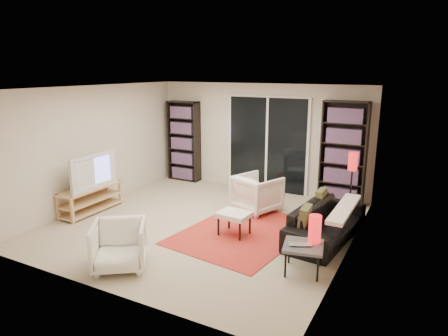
{
  "coord_description": "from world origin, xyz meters",
  "views": [
    {
      "loc": [
        3.46,
        -5.76,
        2.71
      ],
      "look_at": [
        0.25,
        0.3,
        1.0
      ],
      "focal_mm": 32.0,
      "sensor_mm": 36.0,
      "label": 1
    }
  ],
  "objects_px": {
    "sofa": "(326,222)",
    "bookshelf_right": "(343,153)",
    "ottoman": "(234,216)",
    "side_table": "(303,248)",
    "armchair_front": "(119,246)",
    "floor_lamp": "(352,169)",
    "tv_stand": "(91,199)",
    "bookshelf_left": "(184,141)",
    "armchair_back": "(257,193)"
  },
  "relations": [
    {
      "from": "tv_stand",
      "to": "armchair_back",
      "type": "height_order",
      "value": "armchair_back"
    },
    {
      "from": "side_table",
      "to": "bookshelf_right",
      "type": "bearing_deg",
      "value": 93.27
    },
    {
      "from": "tv_stand",
      "to": "ottoman",
      "type": "bearing_deg",
      "value": 5.74
    },
    {
      "from": "armchair_front",
      "to": "side_table",
      "type": "xyz_separation_m",
      "value": [
        2.29,
        1.07,
        0.03
      ]
    },
    {
      "from": "armchair_front",
      "to": "side_table",
      "type": "distance_m",
      "value": 2.53
    },
    {
      "from": "side_table",
      "to": "ottoman",
      "type": "bearing_deg",
      "value": 153.75
    },
    {
      "from": "bookshelf_left",
      "to": "armchair_front",
      "type": "height_order",
      "value": "bookshelf_left"
    },
    {
      "from": "armchair_front",
      "to": "floor_lamp",
      "type": "xyz_separation_m",
      "value": [
        2.43,
        3.53,
        0.6
      ]
    },
    {
      "from": "tv_stand",
      "to": "ottoman",
      "type": "relative_size",
      "value": 2.44
    },
    {
      "from": "tv_stand",
      "to": "side_table",
      "type": "height_order",
      "value": "tv_stand"
    },
    {
      "from": "sofa",
      "to": "side_table",
      "type": "relative_size",
      "value": 3.1
    },
    {
      "from": "side_table",
      "to": "sofa",
      "type": "bearing_deg",
      "value": 89.99
    },
    {
      "from": "bookshelf_right",
      "to": "ottoman",
      "type": "height_order",
      "value": "bookshelf_right"
    },
    {
      "from": "armchair_back",
      "to": "floor_lamp",
      "type": "xyz_separation_m",
      "value": [
        1.66,
        0.51,
        0.57
      ]
    },
    {
      "from": "side_table",
      "to": "armchair_back",
      "type": "bearing_deg",
      "value": 128.01
    },
    {
      "from": "ottoman",
      "to": "bookshelf_left",
      "type": "bearing_deg",
      "value": 136.51
    },
    {
      "from": "sofa",
      "to": "bookshelf_right",
      "type": "bearing_deg",
      "value": 11.53
    },
    {
      "from": "sofa",
      "to": "floor_lamp",
      "type": "distance_m",
      "value": 1.36
    },
    {
      "from": "bookshelf_left",
      "to": "side_table",
      "type": "xyz_separation_m",
      "value": [
        4.03,
        -3.19,
        -0.62
      ]
    },
    {
      "from": "tv_stand",
      "to": "armchair_back",
      "type": "bearing_deg",
      "value": 28.83
    },
    {
      "from": "armchair_back",
      "to": "sofa",
      "type": "bearing_deg",
      "value": 177.5
    },
    {
      "from": "bookshelf_right",
      "to": "armchair_back",
      "type": "bearing_deg",
      "value": -136.86
    },
    {
      "from": "bookshelf_left",
      "to": "armchair_back",
      "type": "height_order",
      "value": "bookshelf_left"
    },
    {
      "from": "bookshelf_right",
      "to": "side_table",
      "type": "xyz_separation_m",
      "value": [
        0.18,
        -3.19,
        -0.69
      ]
    },
    {
      "from": "bookshelf_left",
      "to": "sofa",
      "type": "distance_m",
      "value": 4.52
    },
    {
      "from": "sofa",
      "to": "tv_stand",
      "type": "bearing_deg",
      "value": 107.59
    },
    {
      "from": "armchair_front",
      "to": "floor_lamp",
      "type": "distance_m",
      "value": 4.33
    },
    {
      "from": "sofa",
      "to": "floor_lamp",
      "type": "height_order",
      "value": "floor_lamp"
    },
    {
      "from": "bookshelf_left",
      "to": "armchair_front",
      "type": "relative_size",
      "value": 2.68
    },
    {
      "from": "tv_stand",
      "to": "floor_lamp",
      "type": "xyz_separation_m",
      "value": [
        4.49,
        2.07,
        0.66
      ]
    },
    {
      "from": "ottoman",
      "to": "side_table",
      "type": "relative_size",
      "value": 0.87
    },
    {
      "from": "side_table",
      "to": "floor_lamp",
      "type": "height_order",
      "value": "floor_lamp"
    },
    {
      "from": "bookshelf_right",
      "to": "tv_stand",
      "type": "distance_m",
      "value": 5.08
    },
    {
      "from": "armchair_back",
      "to": "side_table",
      "type": "height_order",
      "value": "armchair_back"
    },
    {
      "from": "armchair_back",
      "to": "ottoman",
      "type": "xyz_separation_m",
      "value": [
        0.13,
        -1.26,
        -0.02
      ]
    },
    {
      "from": "bookshelf_left",
      "to": "floor_lamp",
      "type": "xyz_separation_m",
      "value": [
        4.18,
        -0.74,
        -0.05
      ]
    },
    {
      "from": "tv_stand",
      "to": "sofa",
      "type": "height_order",
      "value": "sofa"
    },
    {
      "from": "sofa",
      "to": "ottoman",
      "type": "bearing_deg",
      "value": 119.0
    },
    {
      "from": "bookshelf_right",
      "to": "floor_lamp",
      "type": "xyz_separation_m",
      "value": [
        0.33,
        -0.74,
        -0.12
      ]
    },
    {
      "from": "bookshelf_right",
      "to": "armchair_back",
      "type": "xyz_separation_m",
      "value": [
        -1.34,
        -1.25,
        -0.69
      ]
    },
    {
      "from": "floor_lamp",
      "to": "tv_stand",
      "type": "bearing_deg",
      "value": -155.27
    },
    {
      "from": "armchair_back",
      "to": "side_table",
      "type": "bearing_deg",
      "value": 149.39
    },
    {
      "from": "armchair_back",
      "to": "floor_lamp",
      "type": "relative_size",
      "value": 0.64
    },
    {
      "from": "bookshelf_left",
      "to": "ottoman",
      "type": "distance_m",
      "value": 3.7
    },
    {
      "from": "tv_stand",
      "to": "floor_lamp",
      "type": "bearing_deg",
      "value": 24.73
    },
    {
      "from": "armchair_front",
      "to": "side_table",
      "type": "height_order",
      "value": "armchair_front"
    },
    {
      "from": "bookshelf_right",
      "to": "armchair_front",
      "type": "relative_size",
      "value": 2.89
    },
    {
      "from": "armchair_back",
      "to": "armchair_front",
      "type": "distance_m",
      "value": 3.11
    },
    {
      "from": "side_table",
      "to": "tv_stand",
      "type": "bearing_deg",
      "value": 174.91
    },
    {
      "from": "tv_stand",
      "to": "side_table",
      "type": "xyz_separation_m",
      "value": [
        4.34,
        -0.39,
        0.1
      ]
    }
  ]
}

